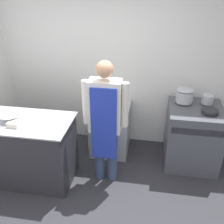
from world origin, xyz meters
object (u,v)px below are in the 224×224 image
object	(u,v)px
mixing_bowl	(10,118)
saute_pan	(210,111)
plastic_tub	(14,124)
sauce_pot	(208,99)
fridge_unit	(111,129)
person_cook	(105,118)
stove	(192,135)
stock_pot	(185,95)

from	to	relation	value
mixing_bowl	saute_pan	xyz separation A→B (m)	(2.58, 0.62, -0.00)
plastic_tub	sauce_pot	bearing A→B (deg)	22.37
fridge_unit	person_cook	world-z (taller)	person_cook
stove	person_cook	world-z (taller)	person_cook
stove	saute_pan	bearing A→B (deg)	-41.80
stove	fridge_unit	world-z (taller)	stove
person_cook	sauce_pot	bearing A→B (deg)	28.26
mixing_bowl	plastic_tub	xyz separation A→B (m)	(0.11, -0.11, -0.01)
fridge_unit	sauce_pot	distance (m)	1.54
mixing_bowl	saute_pan	size ratio (longest dim) A/B	1.19
sauce_pot	mixing_bowl	bearing A→B (deg)	-160.75
stove	stock_pot	xyz separation A→B (m)	(-0.17, 0.14, 0.59)
mixing_bowl	saute_pan	bearing A→B (deg)	13.62
saute_pan	stove	bearing A→B (deg)	138.20
mixing_bowl	stove	bearing A→B (deg)	17.43
person_cook	stock_pot	distance (m)	1.27
stove	sauce_pot	size ratio (longest dim) A/B	5.72
fridge_unit	mixing_bowl	distance (m)	1.56
saute_pan	sauce_pot	bearing A→B (deg)	90.00
stock_pot	saute_pan	world-z (taller)	stock_pot
stove	saute_pan	distance (m)	0.54
fridge_unit	person_cook	bearing A→B (deg)	-85.77
fridge_unit	saute_pan	world-z (taller)	saute_pan
saute_pan	sauce_pot	distance (m)	0.28
stove	mixing_bowl	bearing A→B (deg)	-162.57
plastic_tub	stock_pot	size ratio (longest dim) A/B	0.56
fridge_unit	saute_pan	xyz separation A→B (m)	(1.41, -0.24, 0.57)
fridge_unit	plastic_tub	world-z (taller)	plastic_tub
stove	saute_pan	world-z (taller)	saute_pan
mixing_bowl	stock_pot	world-z (taller)	stock_pot
saute_pan	sauce_pot	size ratio (longest dim) A/B	1.36
stock_pot	saute_pan	xyz separation A→B (m)	(0.32, -0.28, -0.09)
person_cook	mixing_bowl	distance (m)	1.23
saute_pan	mixing_bowl	bearing A→B (deg)	-166.38
sauce_pot	person_cook	bearing A→B (deg)	-151.74
stove	stock_pot	world-z (taller)	stock_pot
fridge_unit	stock_pot	xyz separation A→B (m)	(1.09, 0.04, 0.65)
stove	person_cook	distance (m)	1.44
stove	plastic_tub	world-z (taller)	plastic_tub
plastic_tub	stock_pot	distance (m)	2.37
mixing_bowl	sauce_pot	bearing A→B (deg)	19.25
stove	mixing_bowl	distance (m)	2.59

